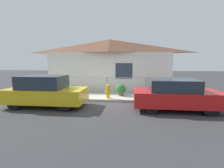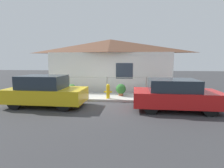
{
  "view_description": "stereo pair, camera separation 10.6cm",
  "coord_description": "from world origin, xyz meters",
  "px_view_note": "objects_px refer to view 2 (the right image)",
  "views": [
    {
      "loc": [
        1.31,
        -8.81,
        2.1
      ],
      "look_at": [
        0.46,
        0.3,
        0.9
      ],
      "focal_mm": 28.0,
      "sensor_mm": 36.0,
      "label": 1
    },
    {
      "loc": [
        1.41,
        -8.8,
        2.1
      ],
      "look_at": [
        0.46,
        0.3,
        0.9
      ],
      "focal_mm": 28.0,
      "sensor_mm": 36.0,
      "label": 2
    }
  ],
  "objects_px": {
    "car_right": "(175,95)",
    "potted_plant_by_fence": "(72,89)",
    "potted_plant_near_hydrant": "(121,89)",
    "fire_hydrant": "(108,91)",
    "car_left": "(45,91)",
    "potted_plant_corner": "(158,89)"
  },
  "relations": [
    {
      "from": "car_left",
      "to": "potted_plant_by_fence",
      "type": "bearing_deg",
      "value": 82.17
    },
    {
      "from": "fire_hydrant",
      "to": "potted_plant_near_hydrant",
      "type": "distance_m",
      "value": 1.04
    },
    {
      "from": "car_left",
      "to": "potted_plant_by_fence",
      "type": "distance_m",
      "value": 2.58
    },
    {
      "from": "car_right",
      "to": "potted_plant_by_fence",
      "type": "bearing_deg",
      "value": 156.26
    },
    {
      "from": "car_right",
      "to": "potted_plant_corner",
      "type": "distance_m",
      "value": 2.87
    },
    {
      "from": "potted_plant_near_hydrant",
      "to": "potted_plant_corner",
      "type": "distance_m",
      "value": 2.22
    },
    {
      "from": "potted_plant_near_hydrant",
      "to": "fire_hydrant",
      "type": "bearing_deg",
      "value": -128.02
    },
    {
      "from": "car_left",
      "to": "car_right",
      "type": "height_order",
      "value": "car_left"
    },
    {
      "from": "car_left",
      "to": "potted_plant_corner",
      "type": "xyz_separation_m",
      "value": [
        5.55,
        2.85,
        -0.25
      ]
    },
    {
      "from": "potted_plant_corner",
      "to": "car_right",
      "type": "bearing_deg",
      "value": -84.09
    },
    {
      "from": "potted_plant_near_hydrant",
      "to": "potted_plant_corner",
      "type": "relative_size",
      "value": 1.07
    },
    {
      "from": "car_left",
      "to": "car_right",
      "type": "bearing_deg",
      "value": 1.1
    },
    {
      "from": "car_left",
      "to": "fire_hydrant",
      "type": "distance_m",
      "value": 3.13
    },
    {
      "from": "car_left",
      "to": "potted_plant_near_hydrant",
      "type": "xyz_separation_m",
      "value": [
        3.39,
        2.32,
        -0.22
      ]
    },
    {
      "from": "fire_hydrant",
      "to": "potted_plant_by_fence",
      "type": "height_order",
      "value": "fire_hydrant"
    },
    {
      "from": "car_right",
      "to": "potted_plant_by_fence",
      "type": "height_order",
      "value": "car_right"
    },
    {
      "from": "car_right",
      "to": "potted_plant_by_fence",
      "type": "distance_m",
      "value": 6.01
    },
    {
      "from": "car_right",
      "to": "car_left",
      "type": "bearing_deg",
      "value": -178.78
    },
    {
      "from": "potted_plant_corner",
      "to": "potted_plant_near_hydrant",
      "type": "bearing_deg",
      "value": -166.15
    },
    {
      "from": "car_right",
      "to": "fire_hydrant",
      "type": "bearing_deg",
      "value": 155.47
    },
    {
      "from": "car_left",
      "to": "car_right",
      "type": "relative_size",
      "value": 1.0
    },
    {
      "from": "fire_hydrant",
      "to": "potted_plant_corner",
      "type": "xyz_separation_m",
      "value": [
        2.8,
        1.35,
        -0.06
      ]
    }
  ]
}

